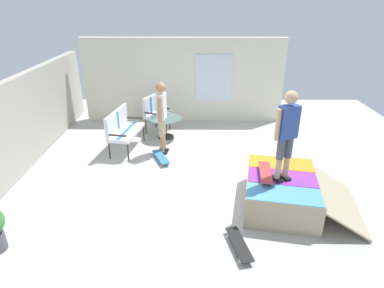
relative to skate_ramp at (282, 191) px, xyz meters
The scene contains 12 objects.
ground_plane 1.70m from the skate_ramp, 61.44° to the left, with size 12.00×12.00×0.10m, color beige.
back_wall_cinderblock 5.56m from the skate_ramp, 81.71° to the left, with size 9.00×0.20×2.02m.
house_facade 5.08m from the skate_ramp, 22.98° to the left, with size 0.23×6.00×2.51m.
skate_ramp is the anchor object (origin of this frame).
patio_bench 4.21m from the skate_ramp, 54.96° to the left, with size 1.33×0.76×1.02m.
patio_chair_near_house 4.60m from the skate_ramp, 37.38° to the left, with size 0.80×0.76×1.02m.
patio_table 3.99m from the skate_ramp, 37.28° to the left, with size 0.90×0.90×0.57m.
person_watching 3.37m from the skate_ramp, 47.17° to the left, with size 0.48×0.28×1.78m.
person_skater 1.24m from the skate_ramp, 130.60° to the left, with size 0.33×0.45×1.62m.
skateboard_by_bench 3.02m from the skate_ramp, 53.58° to the left, with size 0.81×0.51×0.10m.
skateboard_spare 1.51m from the skate_ramp, 141.46° to the left, with size 0.82×0.37×0.10m.
skateboard_on_ramp 0.52m from the skate_ramp, 86.89° to the left, with size 0.82×0.29×0.10m.
Camera 1 is at (-5.86, 0.17, 3.56)m, focal length 30.19 mm.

